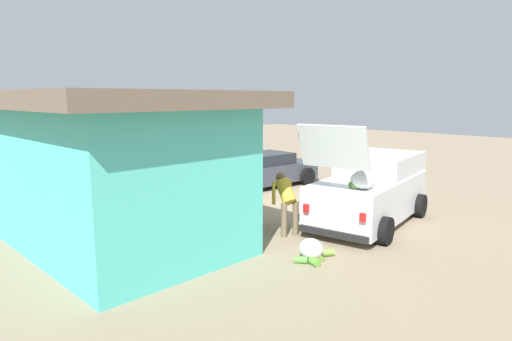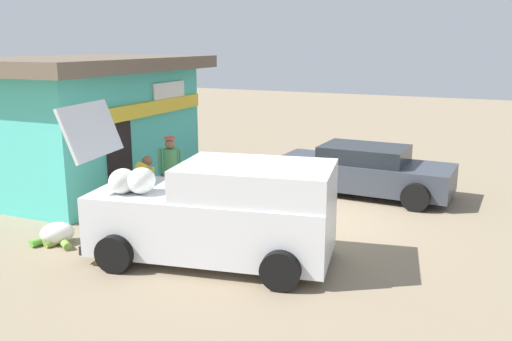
# 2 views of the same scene
# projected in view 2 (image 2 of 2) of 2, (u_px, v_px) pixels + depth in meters

# --- Properties ---
(ground_plane) EXTENTS (60.00, 60.00, 0.00)m
(ground_plane) POSITION_uv_depth(u_px,v_px,m) (299.00, 216.00, 12.36)
(ground_plane) COLOR gray
(storefront_bar) EXTENTS (6.76, 4.85, 3.49)m
(storefront_bar) POSITION_uv_depth(u_px,v_px,m) (85.00, 121.00, 14.57)
(storefront_bar) COLOR #4CC6B7
(storefront_bar) RESTS_ON ground_plane
(delivery_van) EXTENTS (2.83, 4.91, 2.78)m
(delivery_van) POSITION_uv_depth(u_px,v_px,m) (219.00, 211.00, 9.70)
(delivery_van) COLOR silver
(delivery_van) RESTS_ON ground_plane
(parked_sedan) EXTENTS (2.16, 4.49, 1.28)m
(parked_sedan) POSITION_uv_depth(u_px,v_px,m) (364.00, 171.00, 14.09)
(parked_sedan) COLOR #383D47
(parked_sedan) RESTS_ON ground_plane
(vendor_standing) EXTENTS (0.45, 0.53, 1.75)m
(vendor_standing) POSITION_uv_depth(u_px,v_px,m) (171.00, 168.00, 12.63)
(vendor_standing) COLOR #4C4C51
(vendor_standing) RESTS_ON ground_plane
(customer_bending) EXTENTS (0.71, 0.61, 1.52)m
(customer_bending) POSITION_uv_depth(u_px,v_px,m) (138.00, 186.00, 11.48)
(customer_bending) COLOR #726047
(customer_bending) RESTS_ON ground_plane
(unloaded_banana_pile) EXTENTS (0.84, 1.01, 0.42)m
(unloaded_banana_pile) POSITION_uv_depth(u_px,v_px,m) (56.00, 235.00, 10.65)
(unloaded_banana_pile) COLOR silver
(unloaded_banana_pile) RESTS_ON ground_plane
(paint_bucket) EXTENTS (0.27, 0.27, 0.42)m
(paint_bucket) POSITION_uv_depth(u_px,v_px,m) (209.00, 169.00, 16.08)
(paint_bucket) COLOR #BF3F33
(paint_bucket) RESTS_ON ground_plane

